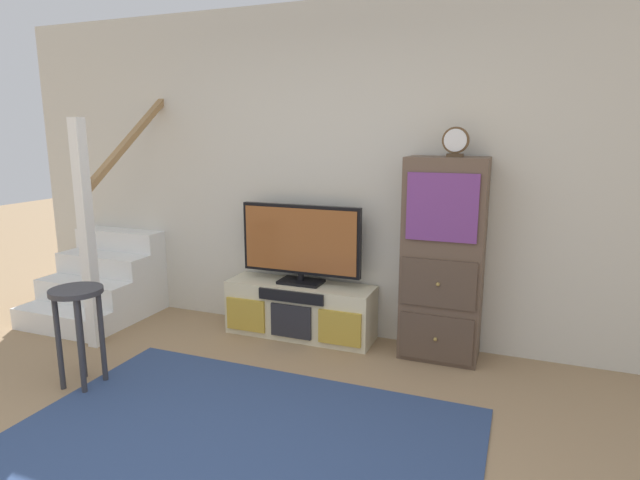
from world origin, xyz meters
TOP-DOWN VIEW (x-y plane):
  - back_wall at (0.00, 2.46)m, footprint 6.40×0.12m
  - area_rug at (0.00, 0.60)m, footprint 2.60×1.80m
  - media_console at (-0.30, 2.19)m, footprint 1.25×0.38m
  - television at (-0.30, 2.22)m, footprint 1.03×0.22m
  - side_cabinet at (0.86, 2.20)m, footprint 0.58×0.38m
  - desk_clock at (0.91, 2.19)m, footprint 0.19×0.08m
  - staircase at (-2.24, 2.20)m, footprint 1.00×1.36m
  - bar_stool_near at (-1.32, 0.85)m, footprint 0.34×0.34m

SIDE VIEW (x-z plane):
  - area_rug at x=0.00m, z-range 0.00..0.01m
  - media_console at x=-0.30m, z-range 0.00..0.45m
  - staircase at x=-2.24m, z-range -0.73..1.47m
  - bar_stool_near at x=-1.32m, z-range 0.17..0.85m
  - side_cabinet at x=0.86m, z-range 0.00..1.52m
  - television at x=-0.30m, z-range 0.48..1.13m
  - back_wall at x=0.00m, z-range 0.00..2.70m
  - desk_clock at x=0.91m, z-range 1.52..1.73m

